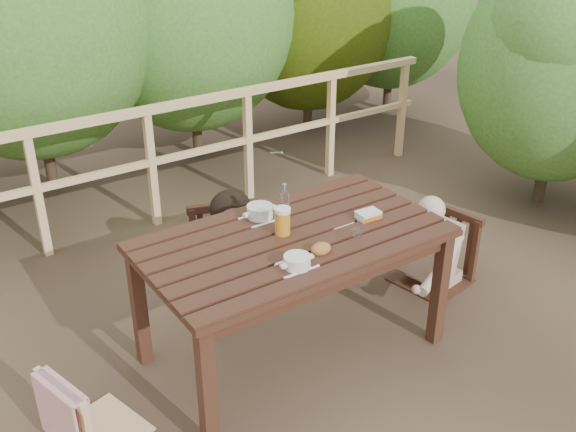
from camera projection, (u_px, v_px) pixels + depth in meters
ground at (293, 349)px, 4.07m from camera, size 60.00×60.00×0.00m
table at (293, 296)px, 3.89m from camera, size 1.70×0.96×0.79m
chair_left at (91, 371)px, 3.28m from camera, size 0.50×0.50×0.82m
chair_far at (229, 221)px, 4.46m from camera, size 0.66×0.66×1.04m
chair_right at (437, 222)px, 4.54m from camera, size 0.55×0.55×0.95m
woman at (227, 208)px, 4.43m from camera, size 0.67×0.74×1.22m
diner_right at (442, 208)px, 4.51m from camera, size 0.64×0.55×1.15m
railing at (152, 168)px, 5.31m from camera, size 5.60×0.10×1.01m
soup_near at (297, 263)px, 3.39m from camera, size 0.24×0.24×0.08m
soup_far at (260, 212)px, 3.89m from camera, size 0.26×0.26×0.09m
bread_roll at (321, 249)px, 3.53m from camera, size 0.12×0.09×0.07m
beer_glass at (282, 222)px, 3.68m from camera, size 0.09×0.09×0.18m
bottle at (284, 204)px, 3.81m from camera, size 0.06×0.06×0.25m
tumbler at (357, 236)px, 3.64m from camera, size 0.07×0.07×0.08m
butter_tub at (368, 216)px, 3.88m from camera, size 0.14×0.11×0.06m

